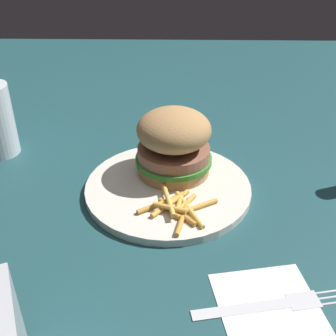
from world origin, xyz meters
TOP-DOWN VIEW (x-y plane):
  - ground_plane at (0.00, 0.00)m, footprint 1.60×1.60m
  - plate at (-0.02, 0.01)m, footprint 0.25×0.25m
  - sandwich at (-0.03, -0.03)m, footprint 0.12×0.12m
  - fries_pile at (-0.03, 0.07)m, footprint 0.11×0.11m
  - napkin at (-0.13, 0.22)m, footprint 0.13×0.13m
  - fork at (-0.14, 0.22)m, footprint 0.17×0.05m

SIDE VIEW (x-z plane):
  - ground_plane at x=0.00m, z-range 0.00..0.00m
  - napkin at x=-0.13m, z-range 0.00..0.00m
  - fork at x=-0.14m, z-range 0.00..0.01m
  - plate at x=-0.02m, z-range 0.00..0.01m
  - fries_pile at x=-0.03m, z-range 0.01..0.02m
  - sandwich at x=-0.03m, z-range 0.01..0.12m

